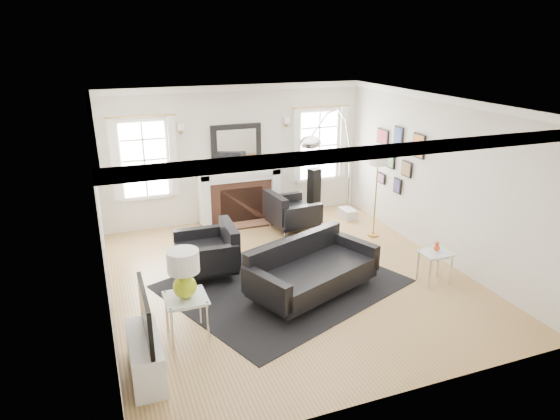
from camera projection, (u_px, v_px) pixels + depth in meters
name	position (u px, v px, depth m)	size (l,w,h in m)	color
floor	(289.00, 278.00, 8.10)	(6.00, 6.00, 0.00)	olive
back_wall	(236.00, 154.00, 10.28)	(5.50, 0.04, 2.80)	silver
front_wall	(401.00, 281.00, 4.98)	(5.50, 0.04, 2.80)	silver
left_wall	(101.00, 218.00, 6.72)	(0.04, 6.00, 2.80)	silver
right_wall	(439.00, 178.00, 8.55)	(0.04, 6.00, 2.80)	silver
ceiling	(291.00, 103.00, 7.17)	(5.50, 6.00, 0.02)	white
crown_molding	(291.00, 107.00, 7.19)	(5.50, 6.00, 0.12)	white
fireplace	(240.00, 197.00, 10.38)	(1.70, 0.69, 1.11)	white
mantel_mirror	(236.00, 143.00, 10.15)	(1.05, 0.07, 0.75)	black
window_left	(144.00, 159.00, 9.60)	(1.24, 0.15, 1.62)	white
window_right	(319.00, 145.00, 10.83)	(1.24, 0.15, 1.62)	white
gallery_wall	(396.00, 155.00, 9.63)	(0.04, 1.73, 1.29)	black
tv_unit	(145.00, 351.00, 5.67)	(0.35, 1.00, 1.09)	white
area_rug	(283.00, 283.00, 7.90)	(3.29, 2.74, 0.01)	black
sofa	(310.00, 271.00, 7.52)	(2.24, 1.63, 0.67)	black
armchair_left	(210.00, 253.00, 8.09)	(0.97, 1.07, 0.70)	black
armchair_right	(290.00, 213.00, 9.97)	(0.97, 1.05, 0.65)	black
coffee_table	(322.00, 244.00, 8.61)	(0.78, 0.78, 0.35)	silver
side_table_left	(186.00, 305.00, 6.35)	(0.53, 0.53, 0.59)	silver
nesting_table	(435.00, 259.00, 7.83)	(0.47, 0.39, 0.51)	silver
gourd_lamp	(184.00, 271.00, 6.20)	(0.40, 0.40, 0.64)	#BBD21A
orange_vase	(437.00, 247.00, 7.76)	(0.10, 0.10, 0.16)	#C34019
arc_floor_lamp	(332.00, 166.00, 9.46)	(1.79, 1.66, 2.53)	silver
stick_floor_lamp	(378.00, 162.00, 9.29)	(0.35, 0.35, 1.72)	#A97E3A
speaker_tower	(314.00, 193.00, 10.60)	(0.22, 0.22, 1.08)	black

